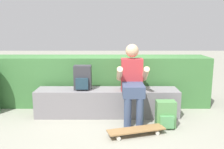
% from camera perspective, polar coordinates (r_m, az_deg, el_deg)
% --- Properties ---
extents(ground_plane, '(24.00, 24.00, 0.00)m').
position_cam_1_polar(ground_plane, '(3.91, -0.99, -10.88)').
color(ground_plane, gray).
extents(bench_main, '(2.35, 0.44, 0.45)m').
position_cam_1_polar(bench_main, '(4.11, -0.92, -6.48)').
color(bench_main, slate).
rests_on(bench_main, ground).
extents(person_skater, '(0.49, 0.62, 1.20)m').
position_cam_1_polar(person_skater, '(3.81, 5.00, -1.34)').
color(person_skater, '#B73338').
rests_on(person_skater, ground).
extents(skateboard_near_person, '(0.82, 0.42, 0.09)m').
position_cam_1_polar(skateboard_near_person, '(3.43, 5.89, -12.78)').
color(skateboard_near_person, olive).
rests_on(skateboard_near_person, ground).
extents(backpack_on_bench, '(0.28, 0.23, 0.40)m').
position_cam_1_polar(backpack_on_bench, '(4.03, -6.65, -0.80)').
color(backpack_on_bench, '#333338').
rests_on(backpack_on_bench, bench_main).
extents(backpack_on_ground, '(0.28, 0.23, 0.40)m').
position_cam_1_polar(backpack_on_ground, '(3.72, 12.61, -9.15)').
color(backpack_on_ground, '#51894C').
rests_on(backpack_on_ground, ground).
extents(hedge_row, '(4.21, 0.66, 0.92)m').
position_cam_1_polar(hedge_row, '(4.68, -3.69, -1.35)').
color(hedge_row, '#3E743B').
rests_on(hedge_row, ground).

